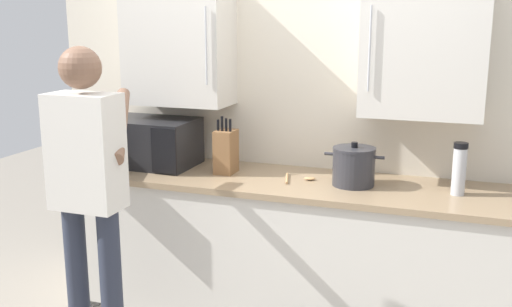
{
  "coord_description": "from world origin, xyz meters",
  "views": [
    {
      "loc": [
        0.96,
        -2.36,
        1.82
      ],
      "look_at": [
        -0.15,
        0.77,
        1.06
      ],
      "focal_mm": 41.67,
      "sensor_mm": 36.0,
      "label": 1
    }
  ],
  "objects_px": {
    "person_figure": "(88,186)",
    "thermos_flask": "(459,169)",
    "stock_pot": "(354,166)",
    "wooden_spoon": "(299,178)",
    "microwave_oven": "(145,142)",
    "knife_block": "(226,151)"
  },
  "relations": [
    {
      "from": "knife_block",
      "to": "person_figure",
      "type": "relative_size",
      "value": 0.21
    },
    {
      "from": "microwave_oven",
      "to": "thermos_flask",
      "type": "relative_size",
      "value": 2.78
    },
    {
      "from": "stock_pot",
      "to": "microwave_oven",
      "type": "bearing_deg",
      "value": 178.76
    },
    {
      "from": "stock_pot",
      "to": "wooden_spoon",
      "type": "relative_size",
      "value": 1.68
    },
    {
      "from": "microwave_oven",
      "to": "person_figure",
      "type": "relative_size",
      "value": 0.46
    },
    {
      "from": "stock_pot",
      "to": "person_figure",
      "type": "distance_m",
      "value": 1.42
    },
    {
      "from": "stock_pot",
      "to": "wooden_spoon",
      "type": "height_order",
      "value": "stock_pot"
    },
    {
      "from": "person_figure",
      "to": "thermos_flask",
      "type": "bearing_deg",
      "value": 26.32
    },
    {
      "from": "microwave_oven",
      "to": "stock_pot",
      "type": "relative_size",
      "value": 2.34
    },
    {
      "from": "microwave_oven",
      "to": "stock_pot",
      "type": "bearing_deg",
      "value": -1.24
    },
    {
      "from": "knife_block",
      "to": "person_figure",
      "type": "height_order",
      "value": "person_figure"
    },
    {
      "from": "stock_pot",
      "to": "thermos_flask",
      "type": "relative_size",
      "value": 1.18
    },
    {
      "from": "microwave_oven",
      "to": "thermos_flask",
      "type": "xyz_separation_m",
      "value": [
        1.88,
        -0.03,
        -0.01
      ]
    },
    {
      "from": "microwave_oven",
      "to": "wooden_spoon",
      "type": "relative_size",
      "value": 3.94
    },
    {
      "from": "thermos_flask",
      "to": "person_figure",
      "type": "xyz_separation_m",
      "value": [
        -1.7,
        -0.84,
        -0.03
      ]
    },
    {
      "from": "knife_block",
      "to": "thermos_flask",
      "type": "distance_m",
      "value": 1.32
    },
    {
      "from": "microwave_oven",
      "to": "wooden_spoon",
      "type": "bearing_deg",
      "value": -1.41
    },
    {
      "from": "microwave_oven",
      "to": "thermos_flask",
      "type": "bearing_deg",
      "value": -0.83
    },
    {
      "from": "wooden_spoon",
      "to": "person_figure",
      "type": "distance_m",
      "value": 1.19
    },
    {
      "from": "knife_block",
      "to": "wooden_spoon",
      "type": "relative_size",
      "value": 1.76
    },
    {
      "from": "knife_block",
      "to": "thermos_flask",
      "type": "bearing_deg",
      "value": -0.53
    },
    {
      "from": "microwave_oven",
      "to": "stock_pot",
      "type": "xyz_separation_m",
      "value": [
        1.33,
        -0.03,
        -0.04
      ]
    }
  ]
}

